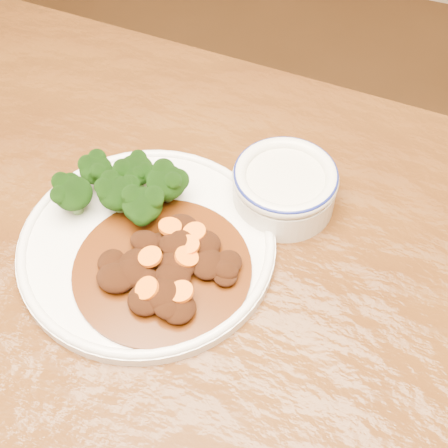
% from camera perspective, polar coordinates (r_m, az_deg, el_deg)
% --- Properties ---
extents(dining_table, '(1.55, 0.98, 0.75)m').
position_cam_1_polar(dining_table, '(0.75, -4.34, -12.19)').
color(dining_table, '#4F2B0E').
rests_on(dining_table, ground).
extents(dinner_plate, '(0.30, 0.30, 0.02)m').
position_cam_1_polar(dinner_plate, '(0.72, -7.04, -1.82)').
color(dinner_plate, white).
rests_on(dinner_plate, dining_table).
extents(broccoli_florets, '(0.14, 0.10, 0.05)m').
position_cam_1_polar(broccoli_florets, '(0.74, -9.02, 3.43)').
color(broccoli_florets, '#5F8846').
rests_on(broccoli_florets, dinner_plate).
extents(mince_stew, '(0.20, 0.20, 0.03)m').
position_cam_1_polar(mince_stew, '(0.68, -5.41, -4.04)').
color(mince_stew, '#4A1D07').
rests_on(mince_stew, dinner_plate).
extents(dip_bowl, '(0.13, 0.13, 0.06)m').
position_cam_1_polar(dip_bowl, '(0.75, 5.56, 3.49)').
color(dip_bowl, beige).
rests_on(dip_bowl, dining_table).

